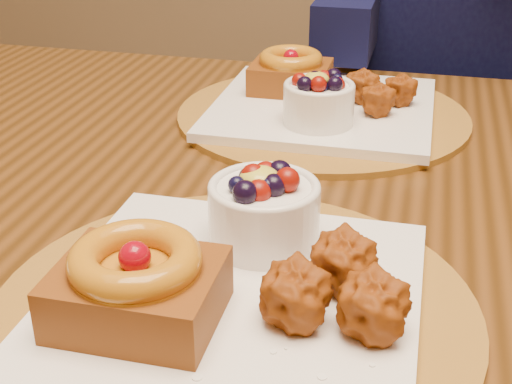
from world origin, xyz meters
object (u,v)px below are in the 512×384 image
(place_setting_far, at_px, (321,102))
(chair_far, at_px, (451,160))
(place_setting_near, at_px, (232,280))
(dining_table, at_px, (288,254))

(place_setting_far, xyz_separation_m, chair_far, (0.19, 0.41, -0.24))
(place_setting_far, bearing_deg, place_setting_near, -90.11)
(dining_table, relative_size, place_setting_far, 4.21)
(place_setting_near, bearing_deg, dining_table, 89.13)
(place_setting_near, distance_m, place_setting_far, 0.43)
(place_setting_near, xyz_separation_m, chair_far, (0.19, 0.84, -0.24))
(chair_far, bearing_deg, place_setting_far, -114.75)
(dining_table, bearing_deg, chair_far, 72.95)
(place_setting_far, bearing_deg, dining_table, -89.36)
(place_setting_far, relative_size, chair_far, 0.39)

